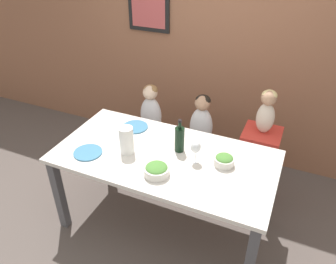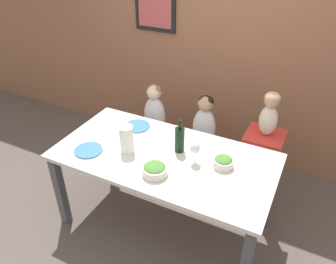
{
  "view_description": "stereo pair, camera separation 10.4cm",
  "coord_description": "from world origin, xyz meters",
  "px_view_note": "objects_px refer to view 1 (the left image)",
  "views": [
    {
      "loc": [
        0.88,
        -1.92,
        2.36
      ],
      "look_at": [
        0.0,
        0.07,
        0.96
      ],
      "focal_mm": 35.0,
      "sensor_mm": 36.0,
      "label": 1
    },
    {
      "loc": [
        0.97,
        -1.88,
        2.36
      ],
      "look_at": [
        0.0,
        0.07,
        0.96
      ],
      "focal_mm": 35.0,
      "sensor_mm": 36.0,
      "label": 2
    }
  ],
  "objects_px": {
    "paper_towel_roll": "(127,140)",
    "dinner_plate_back_left": "(135,127)",
    "person_child_center": "(201,121)",
    "chair_right_highchair": "(260,147)",
    "person_child_left": "(151,110)",
    "wine_bottle": "(180,139)",
    "chair_far_center": "(200,150)",
    "person_baby_right": "(267,109)",
    "chair_far_left": "(152,138)",
    "salad_bowl_small": "(224,160)",
    "salad_bowl_large": "(157,170)",
    "wine_glass_near": "(196,148)",
    "dinner_plate_front_left": "(88,152)"
  },
  "relations": [
    {
      "from": "paper_towel_roll",
      "to": "wine_glass_near",
      "type": "distance_m",
      "value": 0.56
    },
    {
      "from": "person_child_left",
      "to": "wine_glass_near",
      "type": "xyz_separation_m",
      "value": [
        0.74,
        -0.7,
        0.19
      ]
    },
    {
      "from": "chair_right_highchair",
      "to": "person_child_center",
      "type": "height_order",
      "value": "person_child_center"
    },
    {
      "from": "salad_bowl_large",
      "to": "dinner_plate_front_left",
      "type": "xyz_separation_m",
      "value": [
        -0.62,
        0.01,
        -0.04
      ]
    },
    {
      "from": "chair_far_center",
      "to": "wine_glass_near",
      "type": "distance_m",
      "value": 0.9
    },
    {
      "from": "person_child_center",
      "to": "salad_bowl_large",
      "type": "relative_size",
      "value": 2.87
    },
    {
      "from": "person_child_left",
      "to": "dinner_plate_front_left",
      "type": "relative_size",
      "value": 2.39
    },
    {
      "from": "person_child_center",
      "to": "wine_bottle",
      "type": "distance_m",
      "value": 0.64
    },
    {
      "from": "salad_bowl_small",
      "to": "person_child_left",
      "type": "bearing_deg",
      "value": 145.63
    },
    {
      "from": "wine_glass_near",
      "to": "chair_far_left",
      "type": "bearing_deg",
      "value": 136.41
    },
    {
      "from": "paper_towel_roll",
      "to": "wine_glass_near",
      "type": "relative_size",
      "value": 1.23
    },
    {
      "from": "wine_glass_near",
      "to": "dinner_plate_back_left",
      "type": "relative_size",
      "value": 0.81
    },
    {
      "from": "salad_bowl_small",
      "to": "dinner_plate_front_left",
      "type": "distance_m",
      "value": 1.09
    },
    {
      "from": "person_child_center",
      "to": "paper_towel_roll",
      "type": "relative_size",
      "value": 2.4
    },
    {
      "from": "chair_far_left",
      "to": "salad_bowl_small",
      "type": "relative_size",
      "value": 2.78
    },
    {
      "from": "salad_bowl_large",
      "to": "chair_far_left",
      "type": "bearing_deg",
      "value": 118.73
    },
    {
      "from": "chair_far_left",
      "to": "dinner_plate_front_left",
      "type": "distance_m",
      "value": 1.04
    },
    {
      "from": "chair_far_left",
      "to": "person_child_center",
      "type": "bearing_deg",
      "value": 0.09
    },
    {
      "from": "chair_far_center",
      "to": "wine_glass_near",
      "type": "height_order",
      "value": "wine_glass_near"
    },
    {
      "from": "person_child_left",
      "to": "dinner_plate_front_left",
      "type": "height_order",
      "value": "person_child_left"
    },
    {
      "from": "paper_towel_roll",
      "to": "dinner_plate_back_left",
      "type": "distance_m",
      "value": 0.4
    },
    {
      "from": "chair_right_highchair",
      "to": "wine_glass_near",
      "type": "relative_size",
      "value": 3.98
    },
    {
      "from": "chair_far_center",
      "to": "chair_right_highchair",
      "type": "relative_size",
      "value": 0.59
    },
    {
      "from": "chair_right_highchair",
      "to": "wine_glass_near",
      "type": "xyz_separation_m",
      "value": [
        -0.4,
        -0.7,
        0.33
      ]
    },
    {
      "from": "person_baby_right",
      "to": "dinner_plate_front_left",
      "type": "bearing_deg",
      "value": -142.42
    },
    {
      "from": "person_baby_right",
      "to": "person_child_left",
      "type": "bearing_deg",
      "value": -179.98
    },
    {
      "from": "chair_far_center",
      "to": "person_child_left",
      "type": "distance_m",
      "value": 0.65
    },
    {
      "from": "chair_right_highchair",
      "to": "salad_bowl_large",
      "type": "bearing_deg",
      "value": -122.36
    },
    {
      "from": "chair_far_center",
      "to": "wine_bottle",
      "type": "bearing_deg",
      "value": -88.53
    },
    {
      "from": "person_child_center",
      "to": "dinner_plate_back_left",
      "type": "distance_m",
      "value": 0.66
    },
    {
      "from": "chair_right_highchair",
      "to": "salad_bowl_large",
      "type": "xyz_separation_m",
      "value": [
        -0.61,
        -0.96,
        0.24
      ]
    },
    {
      "from": "chair_far_left",
      "to": "dinner_plate_front_left",
      "type": "relative_size",
      "value": 1.9
    },
    {
      "from": "person_child_left",
      "to": "person_child_center",
      "type": "relative_size",
      "value": 1.0
    },
    {
      "from": "chair_far_left",
      "to": "salad_bowl_small",
      "type": "bearing_deg",
      "value": -34.34
    },
    {
      "from": "chair_right_highchair",
      "to": "wine_glass_near",
      "type": "distance_m",
      "value": 0.87
    },
    {
      "from": "salad_bowl_large",
      "to": "dinner_plate_back_left",
      "type": "xyz_separation_m",
      "value": [
        -0.46,
        0.52,
        -0.04
      ]
    },
    {
      "from": "salad_bowl_large",
      "to": "salad_bowl_small",
      "type": "xyz_separation_m",
      "value": [
        0.42,
        0.31,
        0.0
      ]
    },
    {
      "from": "person_baby_right",
      "to": "paper_towel_roll",
      "type": "relative_size",
      "value": 1.79
    },
    {
      "from": "person_baby_right",
      "to": "wine_bottle",
      "type": "relative_size",
      "value": 1.42
    },
    {
      "from": "person_child_center",
      "to": "dinner_plate_back_left",
      "type": "bearing_deg",
      "value": -137.38
    },
    {
      "from": "person_child_center",
      "to": "person_baby_right",
      "type": "height_order",
      "value": "person_baby_right"
    },
    {
      "from": "chair_far_left",
      "to": "dinner_plate_back_left",
      "type": "distance_m",
      "value": 0.61
    },
    {
      "from": "paper_towel_roll",
      "to": "chair_far_center",
      "type": "bearing_deg",
      "value": 65.84
    },
    {
      "from": "person_child_left",
      "to": "wine_bottle",
      "type": "distance_m",
      "value": 0.85
    },
    {
      "from": "person_child_center",
      "to": "chair_right_highchair",
      "type": "bearing_deg",
      "value": -0.09
    },
    {
      "from": "chair_far_left",
      "to": "person_child_center",
      "type": "height_order",
      "value": "person_child_center"
    },
    {
      "from": "chair_far_center",
      "to": "paper_towel_roll",
      "type": "xyz_separation_m",
      "value": [
        -0.36,
        -0.81,
        0.52
      ]
    },
    {
      "from": "chair_far_center",
      "to": "wine_bottle",
      "type": "relative_size",
      "value": 1.52
    },
    {
      "from": "person_child_left",
      "to": "wine_bottle",
      "type": "height_order",
      "value": "wine_bottle"
    },
    {
      "from": "chair_far_center",
      "to": "chair_far_left",
      "type": "bearing_deg",
      "value": 180.0
    }
  ]
}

